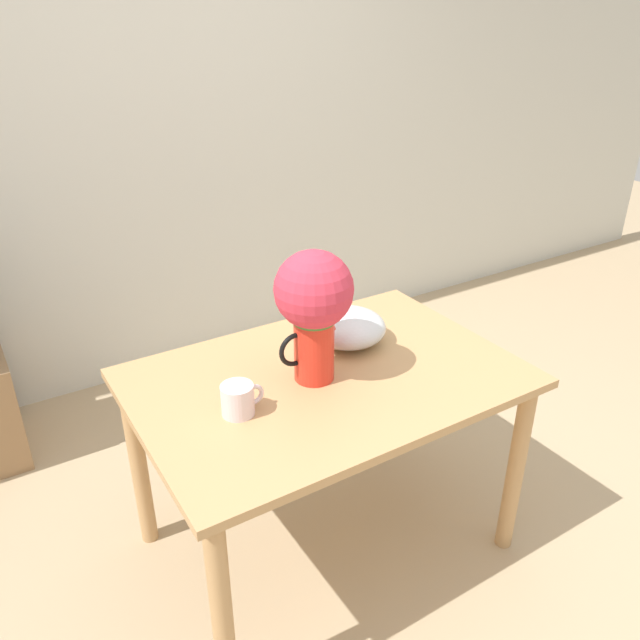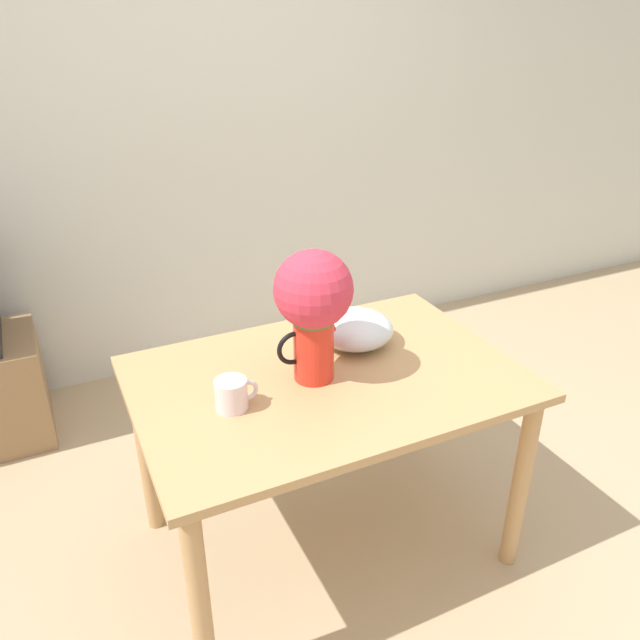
# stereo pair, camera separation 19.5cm
# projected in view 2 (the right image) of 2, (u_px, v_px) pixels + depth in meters

# --- Properties ---
(ground_plane) EXTENTS (12.00, 12.00, 0.00)m
(ground_plane) POSITION_uv_depth(u_px,v_px,m) (369.00, 568.00, 2.26)
(ground_plane) COLOR tan
(wall_back) EXTENTS (8.00, 0.05, 2.60)m
(wall_back) POSITION_uv_depth(u_px,v_px,m) (202.00, 124.00, 3.11)
(wall_back) COLOR silver
(wall_back) RESTS_ON ground_plane
(table) EXTENTS (1.25, 0.85, 0.74)m
(table) POSITION_uv_depth(u_px,v_px,m) (327.00, 401.00, 2.09)
(table) COLOR tan
(table) RESTS_ON ground_plane
(flower_vase) EXTENTS (0.25, 0.25, 0.44)m
(flower_vase) POSITION_uv_depth(u_px,v_px,m) (313.00, 302.00, 1.91)
(flower_vase) COLOR red
(flower_vase) RESTS_ON table
(coffee_mug) EXTENTS (0.13, 0.10, 0.10)m
(coffee_mug) POSITION_uv_depth(u_px,v_px,m) (232.00, 394.00, 1.85)
(coffee_mug) COLOR silver
(coffee_mug) RESTS_ON table
(white_bowl) EXTENTS (0.27, 0.27, 0.12)m
(white_bowl) POSITION_uv_depth(u_px,v_px,m) (355.00, 329.00, 2.21)
(white_bowl) COLOR silver
(white_bowl) RESTS_ON table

